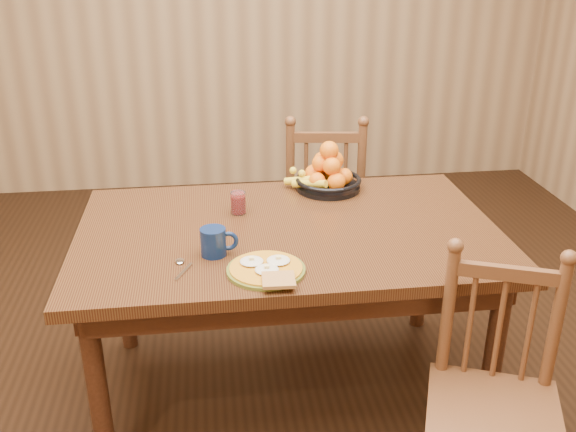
{
  "coord_description": "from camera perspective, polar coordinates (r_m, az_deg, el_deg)",
  "views": [
    {
      "loc": [
        -0.29,
        -2.21,
        1.78
      ],
      "look_at": [
        0.0,
        0.0,
        0.8
      ],
      "focal_mm": 40.0,
      "sensor_mm": 36.0,
      "label": 1
    }
  ],
  "objects": [
    {
      "name": "room",
      "position": [
        2.27,
        0.0,
        12.82
      ],
      "size": [
        4.52,
        5.02,
        2.72
      ],
      "color": "black",
      "rests_on": "ground"
    },
    {
      "name": "dining_table",
      "position": [
        2.49,
        0.0,
        -2.84
      ],
      "size": [
        1.6,
        1.0,
        0.75
      ],
      "color": "black",
      "rests_on": "ground"
    },
    {
      "name": "chair_far",
      "position": [
        3.43,
        3.16,
        1.13
      ],
      "size": [
        0.48,
        0.47,
        0.95
      ],
      "rotation": [
        0.0,
        0.0,
        3.0
      ],
      "color": "#543119",
      "rests_on": "ground"
    },
    {
      "name": "chair_near",
      "position": [
        2.2,
        17.82,
        -15.36
      ],
      "size": [
        0.52,
        0.51,
        0.89
      ],
      "rotation": [
        0.0,
        0.0,
        -0.38
      ],
      "color": "#543119",
      "rests_on": "ground"
    },
    {
      "name": "breakfast_plate",
      "position": [
        2.13,
        -1.9,
        -4.74
      ],
      "size": [
        0.26,
        0.29,
        0.04
      ],
      "color": "#59601E",
      "rests_on": "dining_table"
    },
    {
      "name": "fork",
      "position": [
        2.13,
        -2.43,
        -5.12
      ],
      "size": [
        0.04,
        0.18,
        0.0
      ],
      "rotation": [
        0.0,
        0.0,
        0.04
      ],
      "color": "silver",
      "rests_on": "dining_table"
    },
    {
      "name": "spoon",
      "position": [
        2.21,
        -9.49,
        -4.28
      ],
      "size": [
        0.06,
        0.15,
        0.01
      ],
      "rotation": [
        0.0,
        0.0,
        -0.43
      ],
      "color": "silver",
      "rests_on": "dining_table"
    },
    {
      "name": "coffee_mug",
      "position": [
        2.25,
        -6.54,
        -2.27
      ],
      "size": [
        0.13,
        0.09,
        0.1
      ],
      "color": "#0B1A3D",
      "rests_on": "dining_table"
    },
    {
      "name": "juice_glass",
      "position": [
        2.58,
        -4.45,
        1.13
      ],
      "size": [
        0.06,
        0.06,
        0.09
      ],
      "color": "silver",
      "rests_on": "dining_table"
    },
    {
      "name": "fruit_bowl",
      "position": [
        2.81,
        3.49,
        3.67
      ],
      "size": [
        0.32,
        0.29,
        0.22
      ],
      "color": "black",
      "rests_on": "dining_table"
    }
  ]
}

